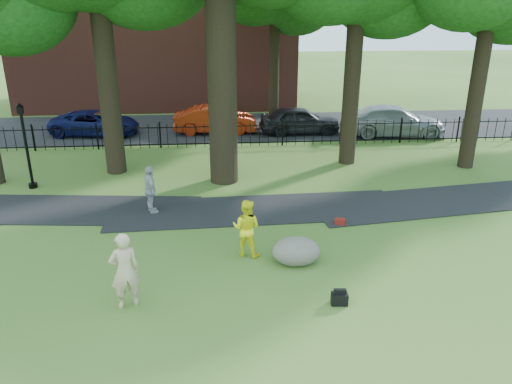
{
  "coord_description": "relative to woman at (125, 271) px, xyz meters",
  "views": [
    {
      "loc": [
        -0.24,
        -11.89,
        6.78
      ],
      "look_at": [
        0.87,
        2.0,
        1.41
      ],
      "focal_mm": 35.0,
      "sensor_mm": 36.0,
      "label": 1
    }
  ],
  "objects": [
    {
      "name": "lamppost",
      "position": [
        -4.93,
        8.4,
        0.67
      ],
      "size": [
        0.33,
        0.33,
        3.29
      ],
      "rotation": [
        0.0,
        0.0,
        0.14
      ],
      "color": "black",
      "rests_on": "ground"
    },
    {
      "name": "red_bag",
      "position": [
        6.09,
        4.05,
        -0.84
      ],
      "size": [
        0.37,
        0.3,
        0.22
      ],
      "primitive_type": "cube",
      "rotation": [
        0.0,
        0.0,
        -0.36
      ],
      "color": "maroon",
      "rests_on": "ground"
    },
    {
      "name": "silver_car",
      "position": [
        11.64,
        15.1,
        -0.17
      ],
      "size": [
        5.57,
        2.71,
        1.56
      ],
      "primitive_type": "imported",
      "rotation": [
        0.0,
        0.0,
        1.47
      ],
      "color": "#96999E",
      "rests_on": "ground"
    },
    {
      "name": "pedestrian",
      "position": [
        -0.06,
        5.55,
        -0.12
      ],
      "size": [
        0.74,
        1.06,
        1.66
      ],
      "primitive_type": "imported",
      "rotation": [
        0.0,
        0.0,
        1.96
      ],
      "color": "#A6A6AA",
      "rests_on": "ground"
    },
    {
      "name": "brick_building",
      "position": [
        -1.54,
        25.6,
        5.05
      ],
      "size": [
        18.0,
        8.0,
        12.0
      ],
      "primitive_type": "cube",
      "color": "brown",
      "rests_on": "ground"
    },
    {
      "name": "iron_fence",
      "position": [
        2.46,
        13.6,
        -0.35
      ],
      "size": [
        44.0,
        0.04,
        1.2
      ],
      "color": "black",
      "rests_on": "ground"
    },
    {
      "name": "red_sedan",
      "position": [
        2.14,
        16.39,
        -0.22
      ],
      "size": [
        4.46,
        1.62,
        1.46
      ],
      "primitive_type": "imported",
      "rotation": [
        0.0,
        0.0,
        1.55
      ],
      "color": "#97240B",
      "rests_on": "ground"
    },
    {
      "name": "grey_car",
      "position": [
        6.69,
        15.91,
        -0.22
      ],
      "size": [
        4.35,
        1.86,
        1.46
      ],
      "primitive_type": "imported",
      "rotation": [
        0.0,
        0.0,
        1.6
      ],
      "color": "black",
      "rests_on": "ground"
    },
    {
      "name": "boulder",
      "position": [
        4.3,
        1.77,
        -0.56
      ],
      "size": [
        1.51,
        1.26,
        0.78
      ],
      "primitive_type": "ellipsoid",
      "rotation": [
        0.0,
        0.0,
        0.21
      ],
      "color": "slate",
      "rests_on": "ground"
    },
    {
      "name": "backpack",
      "position": [
        5.01,
        -0.34,
        -0.8
      ],
      "size": [
        0.41,
        0.28,
        0.29
      ],
      "primitive_type": "cube",
      "rotation": [
        0.0,
        0.0,
        -0.09
      ],
      "color": "black",
      "rests_on": "ground"
    },
    {
      "name": "footpath",
      "position": [
        3.46,
        5.5,
        -0.95
      ],
      "size": [
        36.07,
        3.85,
        0.03
      ],
      "primitive_type": "cube",
      "rotation": [
        0.0,
        0.0,
        0.03
      ],
      "color": "black",
      "rests_on": "ground"
    },
    {
      "name": "man",
      "position": [
        2.96,
        2.32,
        -0.12
      ],
      "size": [
        0.98,
        0.88,
        1.66
      ],
      "primitive_type": "imported",
      "rotation": [
        0.0,
        0.0,
        2.77
      ],
      "color": "#FFF715",
      "rests_on": "ground"
    },
    {
      "name": "woman",
      "position": [
        0.0,
        0.0,
        0.0
      ],
      "size": [
        0.81,
        0.67,
        1.89
      ],
      "primitive_type": "imported",
      "rotation": [
        0.0,
        0.0,
        3.51
      ],
      "color": "beige",
      "rests_on": "ground"
    },
    {
      "name": "navy_van",
      "position": [
        -4.29,
        16.48,
        -0.3
      ],
      "size": [
        4.88,
        2.73,
        1.29
      ],
      "primitive_type": "imported",
      "rotation": [
        0.0,
        0.0,
        1.44
      ],
      "color": "#0D1343",
      "rests_on": "ground"
    },
    {
      "name": "ground",
      "position": [
        2.46,
        1.6,
        -0.95
      ],
      "size": [
        120.0,
        120.0,
        0.0
      ],
      "primitive_type": "plane",
      "color": "#395D20",
      "rests_on": "ground"
    },
    {
      "name": "street",
      "position": [
        2.46,
        17.6,
        -0.95
      ],
      "size": [
        80.0,
        7.0,
        0.02
      ],
      "primitive_type": "cube",
      "color": "black",
      "rests_on": "ground"
    }
  ]
}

